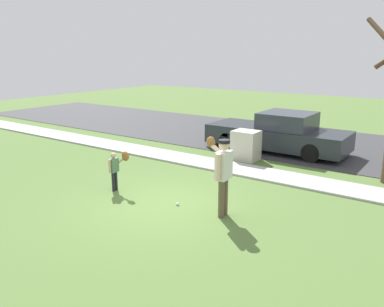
# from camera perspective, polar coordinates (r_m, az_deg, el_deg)

# --- Properties ---
(ground_plane) EXTENTS (48.00, 48.00, 0.00)m
(ground_plane) POSITION_cam_1_polar(r_m,az_deg,el_deg) (12.48, 6.06, -2.40)
(ground_plane) COLOR #567538
(sidewalk_strip) EXTENTS (36.00, 1.20, 0.06)m
(sidewalk_strip) POSITION_cam_1_polar(r_m,az_deg,el_deg) (12.56, 6.28, -2.16)
(sidewalk_strip) COLOR #B2B2AD
(sidewalk_strip) RESTS_ON ground
(road_surface) EXTENTS (36.00, 6.80, 0.02)m
(road_surface) POSITION_cam_1_polar(r_m,az_deg,el_deg) (16.99, 14.48, 1.80)
(road_surface) COLOR #38383A
(road_surface) RESTS_ON ground
(person_adult) EXTENTS (0.74, 0.63, 1.78)m
(person_adult) POSITION_cam_1_polar(r_m,az_deg,el_deg) (8.71, 4.45, -2.26)
(person_adult) COLOR brown
(person_adult) RESTS_ON ground
(person_child) EXTENTS (0.46, 0.44, 1.10)m
(person_child) POSITION_cam_1_polar(r_m,az_deg,el_deg) (10.57, -10.92, -1.75)
(person_child) COLOR black
(person_child) RESTS_ON ground
(baseball) EXTENTS (0.07, 0.07, 0.07)m
(baseball) POSITION_cam_1_polar(r_m,az_deg,el_deg) (9.61, -2.12, -7.36)
(baseball) COLOR white
(baseball) RESTS_ON ground
(utility_cabinet) EXTENTS (0.87, 0.72, 1.03)m
(utility_cabinet) POSITION_cam_1_polar(r_m,az_deg,el_deg) (13.60, 7.86, 1.19)
(utility_cabinet) COLOR beige
(utility_cabinet) RESTS_ON ground
(parked_pickup_dark) EXTENTS (5.20, 1.95, 1.48)m
(parked_pickup_dark) POSITION_cam_1_polar(r_m,az_deg,el_deg) (14.99, 12.55, 2.85)
(parked_pickup_dark) COLOR #23282D
(parked_pickup_dark) RESTS_ON road_surface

